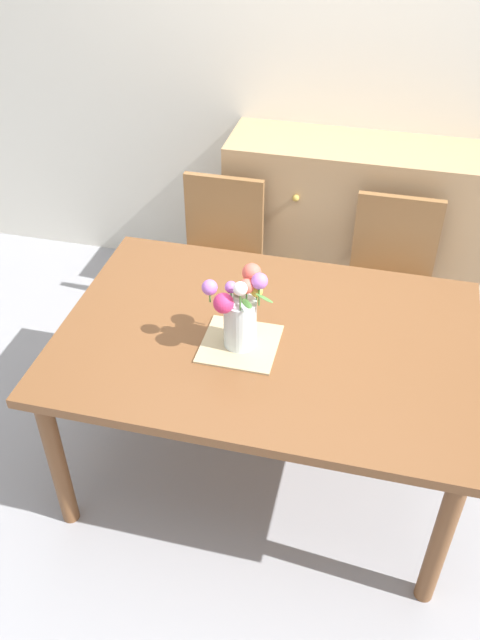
% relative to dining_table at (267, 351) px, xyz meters
% --- Properties ---
extents(ground_plane, '(12.00, 12.00, 0.00)m').
position_rel_dining_table_xyz_m(ground_plane, '(0.00, 0.00, -0.68)').
color(ground_plane, '#939399').
extents(back_wall, '(7.00, 0.10, 2.80)m').
position_rel_dining_table_xyz_m(back_wall, '(0.00, 1.60, 0.72)').
color(back_wall, silver).
rests_on(back_wall, ground_plane).
extents(dining_table, '(1.62, 1.12, 0.76)m').
position_rel_dining_table_xyz_m(dining_table, '(0.00, 0.00, 0.00)').
color(dining_table, brown).
rests_on(dining_table, ground_plane).
extents(chair_left, '(0.42, 0.42, 0.90)m').
position_rel_dining_table_xyz_m(chair_left, '(-0.45, 0.90, -0.16)').
color(chair_left, olive).
rests_on(chair_left, ground_plane).
extents(chair_right, '(0.42, 0.42, 0.90)m').
position_rel_dining_table_xyz_m(chair_right, '(0.45, 0.90, -0.16)').
color(chair_right, olive).
rests_on(chair_right, ground_plane).
extents(dresser, '(1.40, 0.47, 1.00)m').
position_rel_dining_table_xyz_m(dresser, '(0.22, 1.33, -0.18)').
color(dresser, tan).
rests_on(dresser, ground_plane).
extents(placemat, '(0.29, 0.29, 0.01)m').
position_rel_dining_table_xyz_m(placemat, '(-0.09, -0.08, 0.09)').
color(placemat, tan).
rests_on(placemat, dining_table).
extents(flower_vase, '(0.27, 0.20, 0.32)m').
position_rel_dining_table_xyz_m(flower_vase, '(-0.09, -0.08, 0.25)').
color(flower_vase, silver).
rests_on(flower_vase, placemat).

